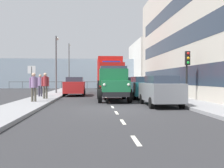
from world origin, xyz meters
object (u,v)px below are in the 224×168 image
at_px(car_silver_kerbside_3, 123,84).
at_px(lamp_post_far, 69,62).
at_px(lorry_cargo_red, 109,74).
at_px(pedestrian_in_dark_coat, 34,85).
at_px(car_red_oppositeside_0, 75,86).
at_px(street_sign, 32,77).
at_px(car_teal_kerbside_1, 141,87).
at_px(traffic_light_near, 187,65).
at_px(lamp_post_promenade, 56,59).
at_px(pedestrian_with_bag, 45,83).
at_px(truck_vintage_green, 113,84).
at_px(pedestrian_strolling, 40,83).
at_px(car_navy_kerbside_2, 130,85).
at_px(car_grey_kerbside_near, 160,90).

relative_size(car_silver_kerbside_3, lamp_post_far, 0.68).
xyz_separation_m(lorry_cargo_red, pedestrian_in_dark_coat, (5.42, 11.72, -0.88)).
xyz_separation_m(car_red_oppositeside_0, street_sign, (2.29, 6.87, 0.79)).
height_order(car_teal_kerbside_1, traffic_light_near, traffic_light_near).
bearing_deg(lamp_post_promenade, car_teal_kerbside_1, 140.01).
xyz_separation_m(pedestrian_with_bag, street_sign, (0.59, 1.51, 0.45)).
bearing_deg(car_teal_kerbside_1, truck_vintage_green, 44.37).
height_order(pedestrian_in_dark_coat, lamp_post_far, lamp_post_far).
distance_m(truck_vintage_green, traffic_light_near, 5.12).
bearing_deg(pedestrian_strolling, lamp_post_far, -91.87).
xyz_separation_m(car_navy_kerbside_2, car_red_oppositeside_0, (5.51, 2.54, -0.00)).
bearing_deg(car_teal_kerbside_1, car_red_oppositeside_0, -34.06).
xyz_separation_m(car_silver_kerbside_3, street_sign, (7.79, 15.90, 0.79)).
xyz_separation_m(pedestrian_in_dark_coat, pedestrian_with_bag, (-0.26, -2.42, 0.04)).
distance_m(car_grey_kerbside_near, traffic_light_near, 3.48).
bearing_deg(pedestrian_strolling, pedestrian_with_bag, 109.02).
height_order(car_silver_kerbside_3, pedestrian_in_dark_coat, pedestrian_in_dark_coat).
distance_m(pedestrian_with_bag, lamp_post_far, 21.05).
bearing_deg(truck_vintage_green, street_sign, 8.36).
distance_m(car_silver_kerbside_3, pedestrian_with_bag, 16.09).
bearing_deg(street_sign, lamp_post_far, -90.92).
height_order(car_navy_kerbside_2, pedestrian_with_bag, pedestrian_with_bag).
distance_m(car_grey_kerbside_near, pedestrian_with_bag, 8.32).
bearing_deg(car_navy_kerbside_2, pedestrian_in_dark_coat, 54.12).
bearing_deg(lamp_post_promenade, pedestrian_in_dark_coat, 90.41).
relative_size(pedestrian_strolling, traffic_light_near, 0.55).
bearing_deg(lamp_post_promenade, car_grey_kerbside_near, 121.91).
height_order(truck_vintage_green, pedestrian_with_bag, truck_vintage_green).
relative_size(truck_vintage_green, traffic_light_near, 1.76).
distance_m(car_grey_kerbside_near, pedestrian_strolling, 10.37).
relative_size(car_grey_kerbside_near, lamp_post_promenade, 0.74).
bearing_deg(traffic_light_near, car_silver_kerbside_3, -81.94).
bearing_deg(lamp_post_far, pedestrian_in_dark_coat, 89.92).
relative_size(lamp_post_promenade, lamp_post_far, 0.85).
bearing_deg(car_navy_kerbside_2, car_teal_kerbside_1, 90.00).
relative_size(lorry_cargo_red, pedestrian_with_bag, 4.49).
height_order(car_teal_kerbside_1, car_red_oppositeside_0, same).
distance_m(truck_vintage_green, street_sign, 5.47).
bearing_deg(car_silver_kerbside_3, street_sign, 63.89).
xyz_separation_m(truck_vintage_green, car_navy_kerbside_2, (-2.41, -8.62, -0.28)).
height_order(car_grey_kerbside_near, street_sign, street_sign).
bearing_deg(car_teal_kerbside_1, street_sign, 22.00).
relative_size(lorry_cargo_red, pedestrian_strolling, 4.66).
height_order(car_navy_kerbside_2, car_red_oppositeside_0, same).
relative_size(car_grey_kerbside_near, pedestrian_strolling, 2.43).
xyz_separation_m(car_grey_kerbside_near, traffic_light_near, (-2.34, -2.03, 1.58)).
bearing_deg(lorry_cargo_red, street_sign, 62.01).
relative_size(pedestrian_strolling, street_sign, 0.78).
distance_m(pedestrian_in_dark_coat, street_sign, 1.08).
bearing_deg(truck_vintage_green, traffic_light_near, 163.61).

